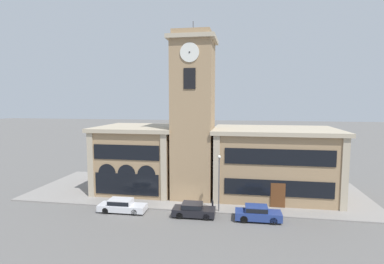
{
  "coord_description": "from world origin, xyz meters",
  "views": [
    {
      "loc": [
        5.65,
        -29.12,
        11.26
      ],
      "look_at": [
        0.25,
        2.57,
        7.98
      ],
      "focal_mm": 28.0,
      "sensor_mm": 36.0,
      "label": 1
    }
  ],
  "objects": [
    {
      "name": "parked_car_far",
      "position": [
        7.18,
        -1.1,
        0.76
      ],
      "size": [
        4.34,
        1.79,
        1.45
      ],
      "rotation": [
        0.0,
        0.0,
        0.02
      ],
      "color": "navy",
      "rests_on": "ground_plane"
    },
    {
      "name": "town_hall_right_wing",
      "position": [
        9.42,
        7.22,
        4.07
      ],
      "size": [
        14.37,
        10.05,
        8.1
      ],
      "color": "#9E7F5B",
      "rests_on": "ground_plane"
    },
    {
      "name": "sidewalk_kerb",
      "position": [
        0.0,
        6.96,
        0.07
      ],
      "size": [
        40.51,
        13.93,
        0.15
      ],
      "color": "gray",
      "rests_on": "ground_plane"
    },
    {
      "name": "bollard",
      "position": [
        2.75,
        0.51,
        0.67
      ],
      "size": [
        0.18,
        0.18,
        1.06
      ],
      "color": "black",
      "rests_on": "sidewalk_kerb"
    },
    {
      "name": "parked_car_near",
      "position": [
        -6.41,
        -1.11,
        0.7
      ],
      "size": [
        4.88,
        1.82,
        1.34
      ],
      "rotation": [
        0.0,
        0.0,
        0.02
      ],
      "color": "silver",
      "rests_on": "ground_plane"
    },
    {
      "name": "parked_car_mid",
      "position": [
        1.02,
        -1.1,
        0.71
      ],
      "size": [
        4.16,
        1.86,
        1.36
      ],
      "rotation": [
        0.0,
        0.0,
        0.02
      ],
      "color": "black",
      "rests_on": "ground_plane"
    },
    {
      "name": "street_lamp",
      "position": [
        3.39,
        0.38,
        3.94
      ],
      "size": [
        0.36,
        0.36,
        5.78
      ],
      "color": "#4C4C51",
      "rests_on": "sidewalk_kerb"
    },
    {
      "name": "clock_tower",
      "position": [
        -0.0,
        4.85,
        9.54
      ],
      "size": [
        5.27,
        5.27,
        20.19
      ],
      "color": "#9E7F5B",
      "rests_on": "ground_plane"
    },
    {
      "name": "town_hall_left_wing",
      "position": [
        -7.31,
        7.21,
        4.1
      ],
      "size": [
        10.16,
        10.05,
        8.14
      ],
      "color": "#9E7F5B",
      "rests_on": "ground_plane"
    },
    {
      "name": "ground_plane",
      "position": [
        0.0,
        0.0,
        0.0
      ],
      "size": [
        300.0,
        300.0,
        0.0
      ],
      "primitive_type": "plane",
      "color": "#605E5B"
    }
  ]
}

